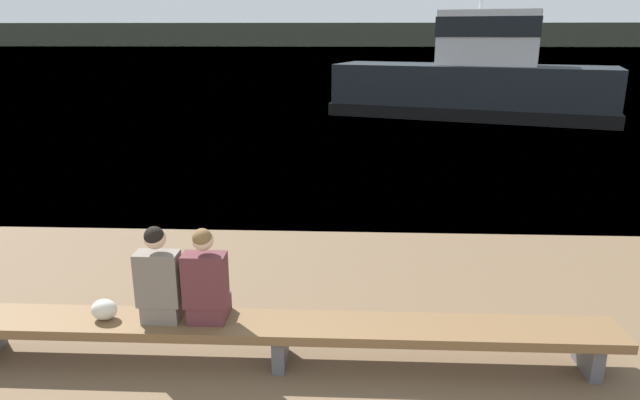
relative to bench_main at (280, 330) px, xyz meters
name	(u,v)px	position (x,y,z in m)	size (l,w,h in m)	color
water_surface	(344,47)	(0.01, 123.84, -0.35)	(240.00, 240.00, 0.00)	#386084
far_shoreline	(345,35)	(0.01, 137.32, 2.28)	(600.00, 12.00, 5.27)	#424738
bench_main	(280,330)	(0.00, 0.00, 0.00)	(6.49, 0.55, 0.43)	brown
person_left	(160,280)	(-1.14, 0.01, 0.49)	(0.41, 0.41, 0.97)	#70665B
person_right	(206,282)	(-0.70, 0.01, 0.48)	(0.41, 0.41, 0.96)	#56282D
shopping_bag	(104,310)	(-1.71, -0.01, 0.18)	(0.25, 0.20, 0.21)	beige
tugboat_red	(473,84)	(5.40, 17.22, 0.89)	(10.80, 6.17, 7.19)	black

